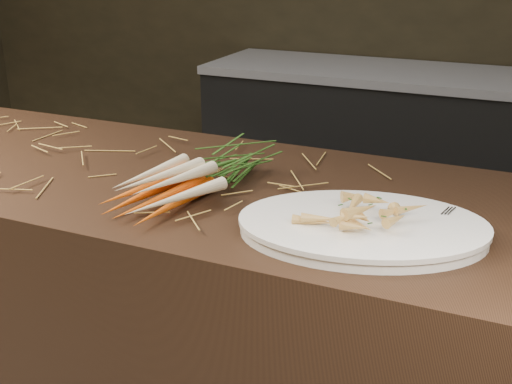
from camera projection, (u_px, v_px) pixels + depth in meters
main_counter at (121, 321)px, 1.75m from camera, size 2.40×0.70×0.90m
back_counter at (387, 152)px, 3.25m from camera, size 1.82×0.62×0.84m
straw_bedding at (107, 162)px, 1.58m from camera, size 1.40×0.60×0.02m
root_veg_bunch at (203, 169)px, 1.43m from camera, size 0.23×0.50×0.09m
serving_platter at (362, 229)px, 1.20m from camera, size 0.53×0.43×0.02m
roasted_veg_heap at (364, 211)px, 1.19m from camera, size 0.26×0.22×0.05m
serving_fork at (455, 232)px, 1.16m from camera, size 0.05×0.17×0.00m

